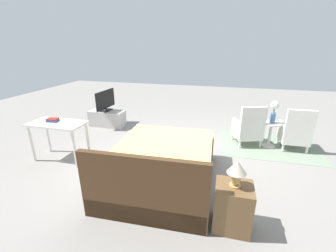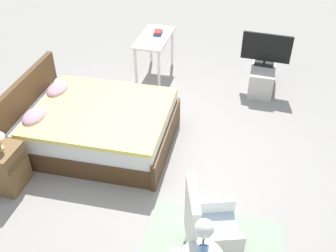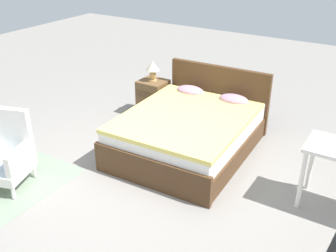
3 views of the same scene
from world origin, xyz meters
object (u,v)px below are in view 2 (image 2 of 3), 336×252
(bed, at_px, (94,125))
(tv_stand, at_px, (262,76))
(nightstand, at_px, (5,168))
(vanity_desk, at_px, (154,43))
(tv_flatscreen, at_px, (266,49))
(armchair_by_window_right, at_px, (208,229))
(flower_vase, at_px, (204,236))
(book_stack, at_px, (158,32))

(bed, distance_m, tv_stand, 3.11)
(nightstand, height_order, vanity_desk, vanity_desk)
(bed, relative_size, tv_flatscreen, 2.59)
(bed, relative_size, nightstand, 3.59)
(tv_flatscreen, bearing_deg, armchair_by_window_right, 174.69)
(nightstand, xyz_separation_m, tv_flatscreen, (3.29, -2.94, 0.42))
(armchair_by_window_right, height_order, tv_flatscreen, tv_flatscreen)
(flower_vase, distance_m, tv_flatscreen, 4.13)
(flower_vase, height_order, book_stack, flower_vase)
(vanity_desk, relative_size, book_stack, 4.86)
(armchair_by_window_right, xyz_separation_m, tv_stand, (3.66, -0.34, -0.17))
(tv_stand, bearing_deg, armchair_by_window_right, 174.69)
(flower_vase, xyz_separation_m, tv_flatscreen, (4.12, -0.32, -0.13))
(bed, bearing_deg, nightstand, 146.81)
(nightstand, xyz_separation_m, book_stack, (3.34, -1.04, 0.49))
(tv_flatscreen, distance_m, book_stack, 1.90)
(bed, distance_m, nightstand, 1.32)
(nightstand, distance_m, tv_flatscreen, 4.43)
(book_stack, bearing_deg, tv_stand, -91.70)
(armchair_by_window_right, relative_size, book_stack, 4.30)
(bed, distance_m, book_stack, 2.31)
(bed, xyz_separation_m, tv_stand, (2.18, -2.22, -0.08))
(flower_vase, height_order, tv_stand, flower_vase)
(bed, distance_m, vanity_desk, 2.17)
(bed, bearing_deg, tv_flatscreen, -45.43)
(book_stack, bearing_deg, flower_vase, -159.31)
(nightstand, bearing_deg, book_stack, -17.27)
(bed, relative_size, book_stack, 9.95)
(nightstand, relative_size, book_stack, 2.77)
(flower_vase, distance_m, vanity_desk, 4.37)
(tv_flatscreen, height_order, book_stack, tv_flatscreen)
(flower_vase, height_order, vanity_desk, flower_vase)
(armchair_by_window_right, xyz_separation_m, vanity_desk, (3.60, 1.60, 0.26))
(armchair_by_window_right, height_order, vanity_desk, armchair_by_window_right)
(nightstand, relative_size, vanity_desk, 0.57)
(tv_flatscreen, height_order, vanity_desk, tv_flatscreen)
(armchair_by_window_right, bearing_deg, nightstand, 81.87)
(armchair_by_window_right, xyz_separation_m, book_stack, (3.71, 1.56, 0.41))
(tv_stand, distance_m, tv_flatscreen, 0.51)
(bed, bearing_deg, flower_vase, -135.58)
(tv_flatscreen, bearing_deg, nightstand, 138.20)
(nightstand, relative_size, tv_flatscreen, 0.72)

